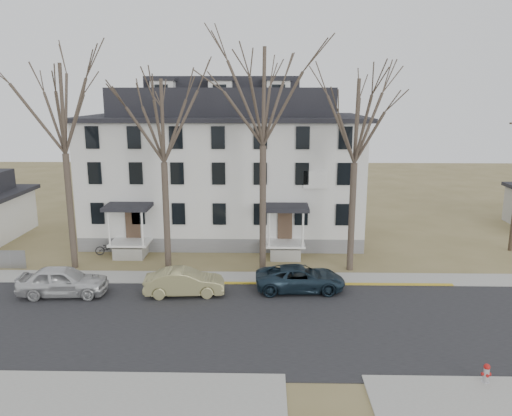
{
  "coord_description": "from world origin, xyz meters",
  "views": [
    {
      "loc": [
        1.25,
        -20.16,
        10.82
      ],
      "look_at": [
        0.6,
        9.0,
        4.14
      ],
      "focal_mm": 35.0,
      "sensor_mm": 36.0,
      "label": 1
    }
  ],
  "objects_px": {
    "bicycle_left": "(109,248)",
    "car_silver": "(63,282)",
    "tree_center": "(263,89)",
    "car_tan": "(184,283)",
    "tree_mid_left": "(162,115)",
    "fire_hydrant": "(486,374)",
    "tree_far_left": "(61,102)",
    "car_navy": "(300,279)",
    "tree_mid_right": "(356,115)",
    "boarding_house": "(225,166)"
  },
  "relations": [
    {
      "from": "boarding_house",
      "to": "car_silver",
      "type": "xyz_separation_m",
      "value": [
        -7.87,
        -12.72,
        -4.56
      ]
    },
    {
      "from": "tree_mid_right",
      "to": "car_tan",
      "type": "distance_m",
      "value": 13.89
    },
    {
      "from": "car_silver",
      "to": "fire_hydrant",
      "type": "relative_size",
      "value": 5.77
    },
    {
      "from": "tree_center",
      "to": "car_navy",
      "type": "distance_m",
      "value": 11.18
    },
    {
      "from": "tree_mid_right",
      "to": "car_tan",
      "type": "relative_size",
      "value": 2.93
    },
    {
      "from": "tree_mid_right",
      "to": "car_tan",
      "type": "bearing_deg",
      "value": -156.0
    },
    {
      "from": "car_tan",
      "to": "bicycle_left",
      "type": "relative_size",
      "value": 2.37
    },
    {
      "from": "boarding_house",
      "to": "car_silver",
      "type": "distance_m",
      "value": 15.64
    },
    {
      "from": "tree_mid_right",
      "to": "car_silver",
      "type": "distance_m",
      "value": 19.13
    },
    {
      "from": "tree_mid_left",
      "to": "car_navy",
      "type": "bearing_deg",
      "value": -23.48
    },
    {
      "from": "car_silver",
      "to": "car_tan",
      "type": "relative_size",
      "value": 1.1
    },
    {
      "from": "tree_center",
      "to": "car_navy",
      "type": "xyz_separation_m",
      "value": [
        2.14,
        -3.54,
        -10.39
      ]
    },
    {
      "from": "tree_center",
      "to": "bicycle_left",
      "type": "distance_m",
      "value": 15.18
    },
    {
      "from": "bicycle_left",
      "to": "car_silver",
      "type": "bearing_deg",
      "value": 164.83
    },
    {
      "from": "bicycle_left",
      "to": "tree_mid_left",
      "type": "bearing_deg",
      "value": -131.56
    },
    {
      "from": "tree_mid_right",
      "to": "car_navy",
      "type": "height_order",
      "value": "tree_mid_right"
    },
    {
      "from": "boarding_house",
      "to": "tree_far_left",
      "type": "relative_size",
      "value": 1.52
    },
    {
      "from": "fire_hydrant",
      "to": "tree_mid_right",
      "type": "bearing_deg",
      "value": 103.94
    },
    {
      "from": "tree_far_left",
      "to": "car_tan",
      "type": "relative_size",
      "value": 3.15
    },
    {
      "from": "car_tan",
      "to": "car_silver",
      "type": "bearing_deg",
      "value": 86.91
    },
    {
      "from": "boarding_house",
      "to": "fire_hydrant",
      "type": "relative_size",
      "value": 25.06
    },
    {
      "from": "tree_center",
      "to": "car_tan",
      "type": "height_order",
      "value": "tree_center"
    },
    {
      "from": "tree_far_left",
      "to": "car_silver",
      "type": "relative_size",
      "value": 2.86
    },
    {
      "from": "boarding_house",
      "to": "tree_mid_left",
      "type": "height_order",
      "value": "tree_mid_left"
    },
    {
      "from": "bicycle_left",
      "to": "tree_center",
      "type": "bearing_deg",
      "value": -116.14
    },
    {
      "from": "tree_center",
      "to": "fire_hydrant",
      "type": "distance_m",
      "value": 18.68
    },
    {
      "from": "tree_mid_left",
      "to": "bicycle_left",
      "type": "distance_m",
      "value": 10.51
    },
    {
      "from": "tree_center",
      "to": "car_silver",
      "type": "xyz_separation_m",
      "value": [
        -10.87,
        -4.56,
        -10.27
      ]
    },
    {
      "from": "car_navy",
      "to": "car_tan",
      "type": "bearing_deg",
      "value": 94.58
    },
    {
      "from": "car_navy",
      "to": "fire_hydrant",
      "type": "distance_m",
      "value": 11.22
    },
    {
      "from": "car_silver",
      "to": "car_tan",
      "type": "xyz_separation_m",
      "value": [
        6.62,
        0.22,
        -0.1
      ]
    },
    {
      "from": "tree_mid_right",
      "to": "car_silver",
      "type": "bearing_deg",
      "value": -164.42
    },
    {
      "from": "tree_far_left",
      "to": "tree_mid_left",
      "type": "height_order",
      "value": "tree_far_left"
    },
    {
      "from": "car_silver",
      "to": "car_navy",
      "type": "distance_m",
      "value": 13.06
    },
    {
      "from": "tree_mid_right",
      "to": "bicycle_left",
      "type": "height_order",
      "value": "tree_mid_right"
    },
    {
      "from": "tree_far_left",
      "to": "tree_center",
      "type": "distance_m",
      "value": 12.02
    },
    {
      "from": "tree_mid_left",
      "to": "tree_center",
      "type": "xyz_separation_m",
      "value": [
        6.0,
        0.0,
        1.48
      ]
    },
    {
      "from": "tree_mid_left",
      "to": "fire_hydrant",
      "type": "xyz_separation_m",
      "value": [
        14.65,
        -12.67,
        -9.18
      ]
    },
    {
      "from": "tree_far_left",
      "to": "fire_hydrant",
      "type": "xyz_separation_m",
      "value": [
        20.65,
        -12.67,
        -9.92
      ]
    },
    {
      "from": "car_tan",
      "to": "boarding_house",
      "type": "bearing_deg",
      "value": -10.73
    },
    {
      "from": "boarding_house",
      "to": "tree_mid_right",
      "type": "xyz_separation_m",
      "value": [
        8.5,
        -8.15,
        4.22
      ]
    },
    {
      "from": "car_silver",
      "to": "fire_hydrant",
      "type": "distance_m",
      "value": 21.14
    },
    {
      "from": "bicycle_left",
      "to": "fire_hydrant",
      "type": "distance_m",
      "value": 24.49
    },
    {
      "from": "car_navy",
      "to": "bicycle_left",
      "type": "relative_size",
      "value": 2.72
    },
    {
      "from": "tree_far_left",
      "to": "tree_center",
      "type": "xyz_separation_m",
      "value": [
        12.0,
        0.0,
        0.74
      ]
    },
    {
      "from": "car_tan",
      "to": "bicycle_left",
      "type": "distance_m",
      "value": 9.33
    },
    {
      "from": "car_navy",
      "to": "bicycle_left",
      "type": "height_order",
      "value": "car_navy"
    },
    {
      "from": "car_silver",
      "to": "bicycle_left",
      "type": "relative_size",
      "value": 2.61
    },
    {
      "from": "tree_mid_left",
      "to": "car_navy",
      "type": "xyz_separation_m",
      "value": [
        8.14,
        -3.54,
        -8.91
      ]
    },
    {
      "from": "boarding_house",
      "to": "car_silver",
      "type": "relative_size",
      "value": 4.34
    }
  ]
}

